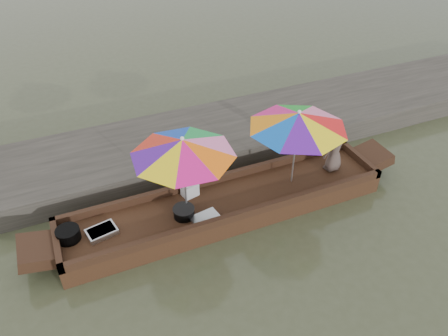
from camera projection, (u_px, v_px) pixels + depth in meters
name	position (u px, v px, depth m)	size (l,w,h in m)	color
water	(226.00, 214.00, 8.18)	(80.00, 80.00, 0.00)	#464C33
dock	(186.00, 143.00, 9.65)	(22.00, 2.20, 0.50)	#2D2B26
boat_hull	(226.00, 207.00, 8.08)	(6.03, 1.20, 0.35)	black
cooking_pot	(68.00, 234.00, 7.12)	(0.39, 0.39, 0.20)	black
tray_crayfish	(102.00, 232.00, 7.25)	(0.48, 0.33, 0.09)	silver
tray_scallop	(206.00, 219.00, 7.52)	(0.48, 0.33, 0.06)	silver
charcoal_grill	(184.00, 213.00, 7.56)	(0.36, 0.36, 0.17)	black
supply_bag	(190.00, 189.00, 8.00)	(0.28, 0.22, 0.26)	silver
vendor	(335.00, 148.00, 8.43)	(0.49, 0.32, 0.99)	#4E403A
umbrella_bow	(185.00, 176.00, 7.27)	(1.74, 1.74, 1.55)	green
umbrella_stern	(295.00, 148.00, 7.94)	(1.79, 1.79, 1.55)	pink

